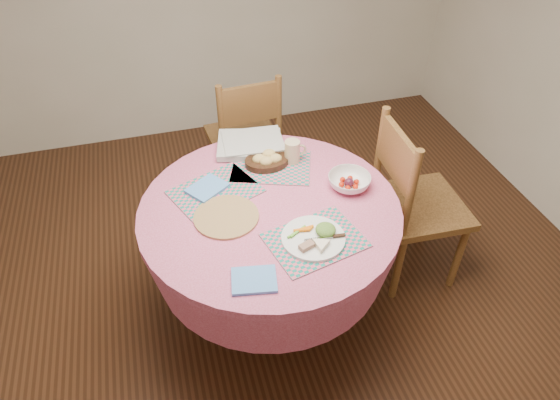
{
  "coord_description": "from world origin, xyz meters",
  "views": [
    {
      "loc": [
        -0.43,
        -1.71,
        2.29
      ],
      "look_at": [
        0.05,
        0.0,
        0.78
      ],
      "focal_mm": 32.0,
      "sensor_mm": 36.0,
      "label": 1
    }
  ],
  "objects_px": {
    "bread_bowl": "(267,160)",
    "fruit_bowl": "(349,182)",
    "dining_table": "(270,236)",
    "wicker_trivet": "(226,217)",
    "chair_right": "(413,201)",
    "latte_mug": "(293,151)",
    "chair_back": "(245,136)",
    "dinner_plate": "(315,237)"
  },
  "relations": [
    {
      "from": "dining_table",
      "to": "bread_bowl",
      "type": "bearing_deg",
      "value": 77.55
    },
    {
      "from": "chair_back",
      "to": "dinner_plate",
      "type": "bearing_deg",
      "value": 87.2
    },
    {
      "from": "wicker_trivet",
      "to": "dinner_plate",
      "type": "height_order",
      "value": "dinner_plate"
    },
    {
      "from": "dining_table",
      "to": "chair_back",
      "type": "relative_size",
      "value": 1.3
    },
    {
      "from": "chair_right",
      "to": "wicker_trivet",
      "type": "xyz_separation_m",
      "value": [
        -1.03,
        -0.09,
        0.22
      ]
    },
    {
      "from": "wicker_trivet",
      "to": "dinner_plate",
      "type": "xyz_separation_m",
      "value": [
        0.34,
        -0.25,
        0.02
      ]
    },
    {
      "from": "dining_table",
      "to": "bread_bowl",
      "type": "distance_m",
      "value": 0.4
    },
    {
      "from": "dinner_plate",
      "to": "fruit_bowl",
      "type": "height_order",
      "value": "fruit_bowl"
    },
    {
      "from": "dining_table",
      "to": "fruit_bowl",
      "type": "bearing_deg",
      "value": 5.36
    },
    {
      "from": "wicker_trivet",
      "to": "latte_mug",
      "type": "xyz_separation_m",
      "value": [
        0.42,
        0.33,
        0.06
      ]
    },
    {
      "from": "bread_bowl",
      "to": "fruit_bowl",
      "type": "xyz_separation_m",
      "value": [
        0.34,
        -0.28,
        -0.0
      ]
    },
    {
      "from": "dinner_plate",
      "to": "chair_back",
      "type": "bearing_deg",
      "value": 91.45
    },
    {
      "from": "dining_table",
      "to": "dinner_plate",
      "type": "relative_size",
      "value": 4.43
    },
    {
      "from": "chair_right",
      "to": "latte_mug",
      "type": "relative_size",
      "value": 8.42
    },
    {
      "from": "chair_back",
      "to": "bread_bowl",
      "type": "bearing_deg",
      "value": 83.37
    },
    {
      "from": "latte_mug",
      "to": "chair_back",
      "type": "bearing_deg",
      "value": 98.87
    },
    {
      "from": "chair_back",
      "to": "fruit_bowl",
      "type": "bearing_deg",
      "value": 103.69
    },
    {
      "from": "bread_bowl",
      "to": "dining_table",
      "type": "bearing_deg",
      "value": -102.45
    },
    {
      "from": "chair_back",
      "to": "dinner_plate",
      "type": "height_order",
      "value": "chair_back"
    },
    {
      "from": "dining_table",
      "to": "fruit_bowl",
      "type": "xyz_separation_m",
      "value": [
        0.41,
        0.04,
        0.23
      ]
    },
    {
      "from": "dining_table",
      "to": "latte_mug",
      "type": "distance_m",
      "value": 0.46
    },
    {
      "from": "dining_table",
      "to": "wicker_trivet",
      "type": "distance_m",
      "value": 0.29
    },
    {
      "from": "chair_right",
      "to": "latte_mug",
      "type": "height_order",
      "value": "chair_right"
    },
    {
      "from": "dining_table",
      "to": "chair_back",
      "type": "height_order",
      "value": "chair_back"
    },
    {
      "from": "chair_right",
      "to": "wicker_trivet",
      "type": "height_order",
      "value": "chair_right"
    },
    {
      "from": "chair_right",
      "to": "fruit_bowl",
      "type": "relative_size",
      "value": 4.09
    },
    {
      "from": "chair_right",
      "to": "wicker_trivet",
      "type": "relative_size",
      "value": 3.4
    },
    {
      "from": "chair_right",
      "to": "latte_mug",
      "type": "distance_m",
      "value": 0.72
    },
    {
      "from": "dining_table",
      "to": "latte_mug",
      "type": "xyz_separation_m",
      "value": [
        0.21,
        0.31,
        0.26
      ]
    },
    {
      "from": "chair_right",
      "to": "fruit_bowl",
      "type": "xyz_separation_m",
      "value": [
        -0.41,
        -0.04,
        0.25
      ]
    },
    {
      "from": "chair_back",
      "to": "wicker_trivet",
      "type": "distance_m",
      "value": 1.1
    },
    {
      "from": "bread_bowl",
      "to": "fruit_bowl",
      "type": "distance_m",
      "value": 0.44
    },
    {
      "from": "bread_bowl",
      "to": "wicker_trivet",
      "type": "bearing_deg",
      "value": -129.57
    },
    {
      "from": "fruit_bowl",
      "to": "chair_back",
      "type": "bearing_deg",
      "value": 107.94
    },
    {
      "from": "wicker_trivet",
      "to": "bread_bowl",
      "type": "xyz_separation_m",
      "value": [
        0.28,
        0.34,
        0.03
      ]
    },
    {
      "from": "chair_back",
      "to": "dinner_plate",
      "type": "relative_size",
      "value": 3.42
    },
    {
      "from": "chair_right",
      "to": "dinner_plate",
      "type": "relative_size",
      "value": 3.65
    },
    {
      "from": "dining_table",
      "to": "chair_back",
      "type": "xyz_separation_m",
      "value": [
        0.1,
        1.01,
        -0.06
      ]
    },
    {
      "from": "chair_right",
      "to": "bread_bowl",
      "type": "height_order",
      "value": "chair_right"
    },
    {
      "from": "bread_bowl",
      "to": "dinner_plate",
      "type": "bearing_deg",
      "value": -84.16
    },
    {
      "from": "dinner_plate",
      "to": "bread_bowl",
      "type": "bearing_deg",
      "value": 95.84
    },
    {
      "from": "chair_right",
      "to": "chair_back",
      "type": "bearing_deg",
      "value": 40.31
    }
  ]
}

